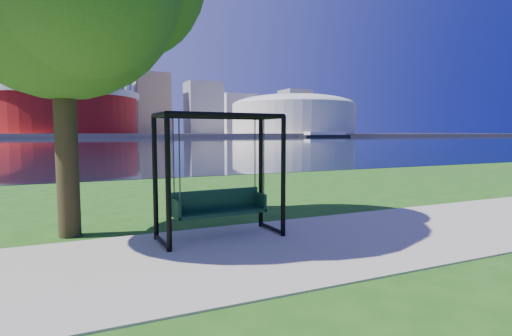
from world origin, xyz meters
TOP-DOWN VIEW (x-y plane):
  - ground at (0.00, 0.00)m, footprint 900.00×900.00m
  - path at (0.00, -0.50)m, footprint 120.00×4.00m
  - river at (0.00, 102.00)m, footprint 900.00×180.00m
  - far_bank at (0.00, 306.00)m, footprint 900.00×228.00m
  - stadium at (-10.00, 235.00)m, footprint 83.00×83.00m
  - arena at (135.00, 235.00)m, footprint 84.00×84.00m
  - skyline at (-4.27, 319.39)m, footprint 392.00×66.00m
  - swing at (-0.53, 0.63)m, footprint 2.53×1.20m
  - barge at (123.66, 179.64)m, footprint 29.97×8.95m

SIDE VIEW (x-z plane):
  - ground at x=0.00m, z-range 0.00..0.00m
  - river at x=0.00m, z-range 0.00..0.02m
  - path at x=0.00m, z-range 0.00..0.03m
  - far_bank at x=0.00m, z-range 0.00..2.00m
  - swing at x=-0.53m, z-range -0.04..2.49m
  - barge at x=123.66m, z-range -0.14..2.83m
  - stadium at x=-10.00m, z-range -1.77..30.23m
  - arena at x=135.00m, z-range 2.59..29.15m
  - skyline at x=-4.27m, z-range -12.36..84.14m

